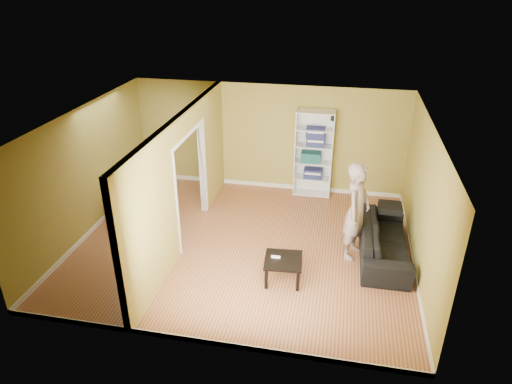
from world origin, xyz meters
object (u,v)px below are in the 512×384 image
chair_left (111,191)px  chair_near (127,204)px  sofa (385,235)px  person (357,203)px  coffee_table (283,263)px  bookshelf (314,153)px  dining_table (141,185)px  chair_far (158,180)px

chair_left → chair_near: 0.91m
chair_near → sofa: bearing=13.9°
person → chair_left: person is taller
sofa → chair_near: (-5.28, 0.08, 0.09)m
chair_left → chair_near: bearing=44.9°
coffee_table → chair_left: chair_left is taller
bookshelf → dining_table: bookshelf is taller
person → chair_far: (-4.57, 1.51, -0.63)m
chair_near → person: bearing=12.3°
sofa → chair_near: bearing=88.5°
dining_table → chair_far: size_ratio=1.22×
coffee_table → bookshelf: bearing=86.9°
sofa → person: size_ratio=1.01×
coffee_table → dining_table: 3.97m
coffee_table → person: bearing=41.4°
sofa → dining_table: (-5.25, 0.72, 0.23)m
chair_left → bookshelf: bearing=107.4°
coffee_table → dining_table: size_ratio=0.55×
sofa → coffee_table: 2.13m
person → chair_far: person is taller
sofa → chair_left: chair_left is taller
chair_left → chair_far: bearing=127.1°
coffee_table → chair_left: bearing=156.3°
sofa → bookshelf: bearing=32.6°
chair_near → chair_far: 1.32m
coffee_table → chair_left: (-4.19, 1.84, 0.09)m
bookshelf → dining_table: (-3.67, -1.69, -0.38)m
bookshelf → chair_far: bearing=-164.0°
sofa → bookshelf: bookshelf is taller
coffee_table → chair_left: 4.58m
coffee_table → chair_near: (-3.50, 1.25, 0.15)m
coffee_table → chair_near: 3.72m
person → chair_left: (-5.39, 0.79, -0.66)m
coffee_table → chair_far: bearing=142.7°
sofa → chair_near: chair_near is taller
dining_table → chair_near: 0.66m
bookshelf → sofa: bearing=-56.8°
chair_left → chair_far: size_ratio=0.95×
person → bookshelf: 2.73m
dining_table → chair_near: size_ratio=1.14×
dining_table → person: bearing=-10.2°
dining_table → chair_left: chair_left is taller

